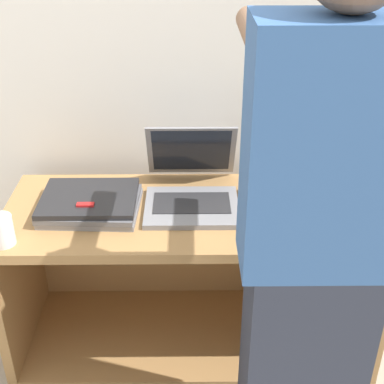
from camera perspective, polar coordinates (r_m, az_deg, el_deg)
name	(u,v)px	position (r m, az deg, el deg)	size (l,w,h in m)	color
wall_back	(191,22)	(2.08, -0.13, 17.69)	(8.00, 0.05, 2.40)	silver
cart	(192,267)	(2.17, -0.04, -7.96)	(1.37, 0.56, 0.62)	#A87A47
laptop_open	(192,188)	(1.97, -0.04, 0.47)	(0.34, 0.41, 0.26)	gray
laptop_stack_left	(90,203)	(1.95, -10.79, -1.19)	(0.35, 0.29, 0.06)	gray
laptop_stack_right	(296,202)	(1.96, 11.00, -1.05)	(0.35, 0.29, 0.06)	gray
person	(316,251)	(1.43, 13.10, -6.16)	(0.40, 0.53, 1.62)	#2D3342
mug	(2,230)	(1.84, -19.64, -3.89)	(0.08, 0.08, 0.10)	white
inventory_tag	(85,205)	(1.88, -11.31, -1.33)	(0.06, 0.02, 0.01)	red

